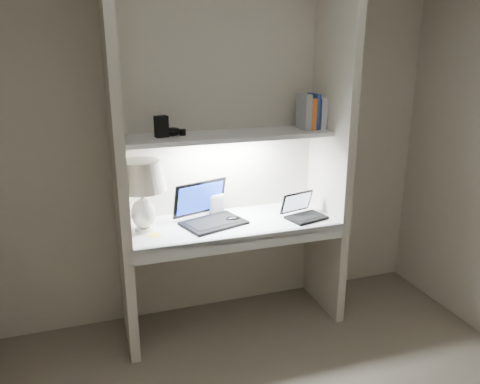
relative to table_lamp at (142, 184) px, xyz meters
name	(u,v)px	position (x,y,z in m)	size (l,w,h in m)	color
back_wall	(221,145)	(0.59, 0.24, 0.16)	(3.20, 0.01, 2.50)	beige
alcove_panel_left	(118,161)	(-0.14, -0.03, 0.16)	(0.06, 0.55, 2.50)	beige
alcove_panel_right	(331,146)	(1.32, -0.03, 0.16)	(0.06, 0.55, 2.50)	beige
desk	(233,224)	(0.59, -0.03, -0.34)	(1.40, 0.55, 0.04)	white
desk_apron	(245,243)	(0.59, -0.29, -0.37)	(1.46, 0.03, 0.10)	silver
shelf	(228,136)	(0.59, 0.06, 0.26)	(1.40, 0.36, 0.03)	silver
strip_light	(228,139)	(0.59, 0.06, 0.24)	(0.60, 0.04, 0.01)	white
table_lamp	(142,184)	(0.00, 0.00, 0.00)	(0.32, 0.32, 0.47)	white
laptop_main	(208,213)	(0.44, 0.03, -0.26)	(0.49, 0.45, 0.27)	black
laptop_netbook	(303,212)	(1.09, -0.10, -0.28)	(0.31, 0.29, 0.17)	black
speaker	(216,203)	(0.54, 0.18, -0.24)	(0.10, 0.07, 0.14)	silver
mouse	(233,219)	(0.60, -0.02, -0.30)	(0.11, 0.07, 0.04)	black
cable_coil	(214,217)	(0.49, 0.08, -0.31)	(0.10, 0.10, 0.01)	black
sticky_note	(154,235)	(0.05, -0.10, -0.31)	(0.08, 0.08, 0.00)	yellow
book_row	(316,112)	(1.24, 0.07, 0.40)	(0.23, 0.16, 0.25)	silver
shelf_box	(161,127)	(0.15, 0.07, 0.35)	(0.08, 0.06, 0.14)	black
shelf_gadget	(172,132)	(0.23, 0.09, 0.31)	(0.13, 0.09, 0.05)	black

